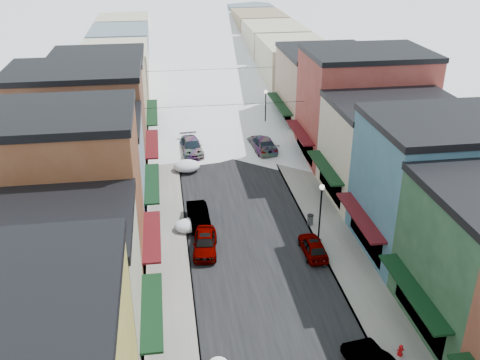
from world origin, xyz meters
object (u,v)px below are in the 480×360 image
object	(u,v)px
car_silver_sedan	(205,243)
car_dark_hatch	(199,216)
fire_hydrant	(400,350)
trash_can	(310,220)
streetlamp_near	(321,206)

from	to	relation	value
car_silver_sedan	car_dark_hatch	xyz separation A→B (m)	(-0.16, 4.27, -0.00)
fire_hydrant	trash_can	bearing A→B (deg)	94.50
car_dark_hatch	streetlamp_near	distance (m)	10.35
car_dark_hatch	trash_can	size ratio (longest dim) A/B	5.03
car_silver_sedan	trash_can	bearing A→B (deg)	22.14
fire_hydrant	trash_can	world-z (taller)	trash_can
trash_can	streetlamp_near	xyz separation A→B (m)	(0.00, -2.46, 2.61)
streetlamp_near	fire_hydrant	bearing A→B (deg)	-84.64
car_silver_sedan	streetlamp_near	bearing A→B (deg)	6.77
car_silver_sedan	fire_hydrant	xyz separation A→B (m)	(10.16, -12.79, -0.27)
car_silver_sedan	fire_hydrant	size ratio (longest dim) A/B	6.11
car_dark_hatch	fire_hydrant	xyz separation A→B (m)	(10.32, -17.06, -0.27)
car_silver_sedan	fire_hydrant	distance (m)	16.33
car_silver_sedan	car_dark_hatch	world-z (taller)	car_silver_sedan
fire_hydrant	trash_can	size ratio (longest dim) A/B	0.80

